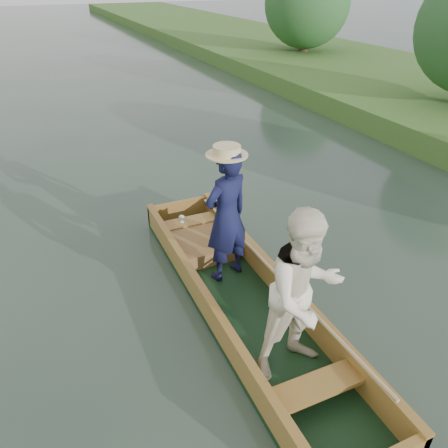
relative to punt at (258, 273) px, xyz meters
name	(u,v)px	position (x,y,z in m)	size (l,w,h in m)	color
ground	(243,309)	(-0.06, 0.24, -0.72)	(120.00, 120.00, 0.00)	#283D30
trees_far	(126,21)	(1.13, 10.73, 1.74)	(22.91, 13.94, 4.36)	#47331E
punt	(258,273)	(0.00, 0.00, 0.00)	(1.15, 5.00, 1.96)	black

